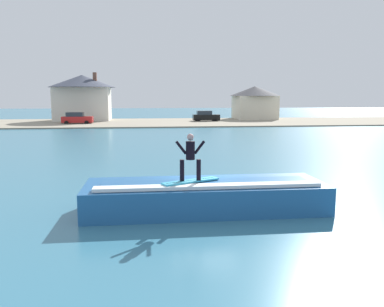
# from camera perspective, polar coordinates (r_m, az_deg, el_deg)

# --- Properties ---
(ground_plane) EXTENTS (260.00, 260.00, 0.00)m
(ground_plane) POSITION_cam_1_polar(r_m,az_deg,el_deg) (16.10, 1.88, -6.85)
(ground_plane) COLOR teal
(wave_crest) EXTENTS (8.79, 2.84, 1.17)m
(wave_crest) POSITION_cam_1_polar(r_m,az_deg,el_deg) (14.68, 1.94, -6.13)
(wave_crest) COLOR #215791
(wave_crest) RESTS_ON ground_plane
(surfboard) EXTENTS (2.15, 1.32, 0.06)m
(surfboard) POSITION_cam_1_polar(r_m,az_deg,el_deg) (14.07, -0.20, -4.02)
(surfboard) COLOR #33A5CC
(surfboard) RESTS_ON wave_crest
(surfer) EXTENTS (1.07, 0.32, 1.67)m
(surfer) POSITION_cam_1_polar(r_m,az_deg,el_deg) (13.88, -0.24, -0.17)
(surfer) COLOR black
(surfer) RESTS_ON surfboard
(shoreline_bank) EXTENTS (120.00, 20.37, 0.18)m
(shoreline_bank) POSITION_cam_1_polar(r_m,az_deg,el_deg) (63.39, -4.56, 4.52)
(shoreline_bank) COLOR gray
(shoreline_bank) RESTS_ON ground_plane
(car_near_shore) EXTENTS (4.50, 2.07, 1.86)m
(car_near_shore) POSITION_cam_1_polar(r_m,az_deg,el_deg) (61.92, -16.34, 4.92)
(car_near_shore) COLOR red
(car_near_shore) RESTS_ON ground_plane
(car_far_shore) EXTENTS (4.40, 2.10, 1.86)m
(car_far_shore) POSITION_cam_1_polar(r_m,az_deg,el_deg) (65.62, 2.00, 5.41)
(car_far_shore) COLOR black
(car_far_shore) RESTS_ON ground_plane
(house_with_chimney) EXTENTS (11.16, 11.16, 8.17)m
(house_with_chimney) POSITION_cam_1_polar(r_m,az_deg,el_deg) (69.77, -15.57, 8.26)
(house_with_chimney) COLOR silver
(house_with_chimney) RESTS_ON ground_plane
(house_gabled_white) EXTENTS (9.14, 9.14, 6.04)m
(house_gabled_white) POSITION_cam_1_polar(r_m,az_deg,el_deg) (73.12, 9.05, 7.49)
(house_gabled_white) COLOR beige
(house_gabled_white) RESTS_ON ground_plane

